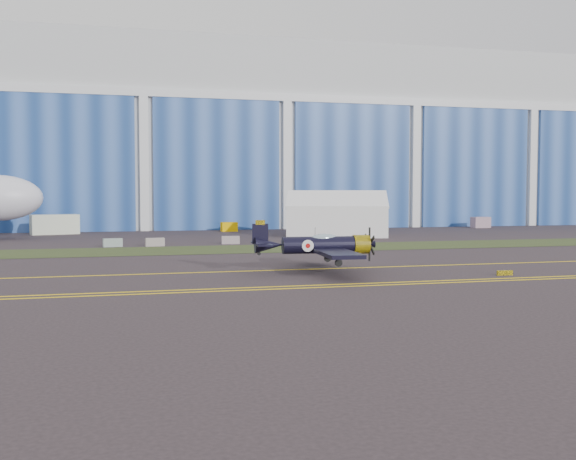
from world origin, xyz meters
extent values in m
plane|color=#352B2E|center=(0.00, 0.00, 0.00)|extent=(260.00, 260.00, 0.00)
cube|color=#475128|center=(0.00, 14.00, 0.02)|extent=(260.00, 10.00, 0.02)
cube|color=silver|center=(0.00, 72.00, 15.00)|extent=(220.00, 45.00, 30.00)
cube|color=navy|center=(0.00, 49.20, 10.00)|extent=(220.00, 0.60, 20.00)
cube|color=silver|center=(0.00, 49.15, 20.60)|extent=(220.00, 0.70, 1.20)
cube|color=yellow|center=(0.00, -5.00, 0.01)|extent=(200.00, 0.20, 0.02)
cube|color=yellow|center=(0.00, -14.50, 0.01)|extent=(80.00, 0.20, 0.02)
cube|color=yellow|center=(0.00, -13.50, 0.01)|extent=(80.00, 0.20, 0.02)
cube|color=yellow|center=(22.00, -12.00, 0.17)|extent=(1.20, 0.15, 0.35)
cube|color=silver|center=(-12.40, 44.31, 1.36)|extent=(6.70, 4.03, 2.72)
cube|color=#FFBF00|center=(12.02, 44.90, 0.68)|extent=(2.42, 1.59, 1.36)
cube|color=#A38393|center=(53.45, 44.64, 0.88)|extent=(3.06, 1.79, 1.77)
cube|color=#8B9C97|center=(-4.64, 20.16, 0.45)|extent=(2.07, 0.93, 0.90)
cube|color=gray|center=(-0.24, 19.85, 0.45)|extent=(2.05, 0.82, 0.90)
cube|color=#9E8D92|center=(8.17, 20.91, 0.45)|extent=(2.05, 0.79, 0.90)
camera|label=1|loc=(-4.46, -53.55, 5.84)|focal=42.00mm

